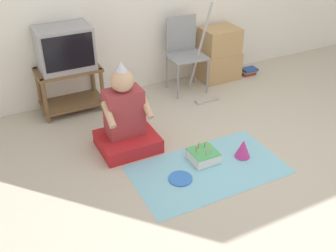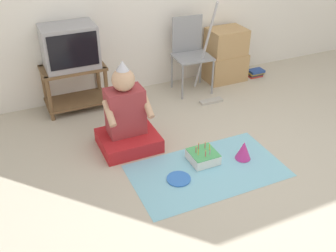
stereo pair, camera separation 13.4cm
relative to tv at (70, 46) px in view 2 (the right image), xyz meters
The scene contains 12 objects.
ground_plane 2.33m from the tv, 57.08° to the right, with size 16.00×16.00×0.00m, color #BCB29E.
tv_stand 0.43m from the tv, 90.00° to the right, with size 0.69×0.40×0.51m.
tv is the anchor object (origin of this frame).
folding_chair 1.42m from the tv, ahead, with size 0.46×0.41×0.89m.
cardboard_box_stack 1.98m from the tv, ahead, with size 0.51×0.37×0.67m.
dust_mop 1.57m from the tv, 15.55° to the right, with size 0.28×0.47×1.17m.
book_pile 2.47m from the tv, ahead, with size 0.21×0.14×0.09m.
person_seated 1.10m from the tv, 74.21° to the right, with size 0.55×0.48×0.88m.
party_cloth 1.97m from the tv, 64.54° to the right, with size 1.37×0.77×0.01m.
birthday_cake 1.84m from the tv, 61.52° to the right, with size 0.25×0.25×0.16m.
party_hat_blue 2.10m from the tv, 54.03° to the right, with size 0.15×0.15×0.18m.
paper_plate 1.87m from the tv, 73.32° to the right, with size 0.21×0.21×0.01m.
Camera 2 is at (-1.89, -2.19, 2.19)m, focal length 42.00 mm.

